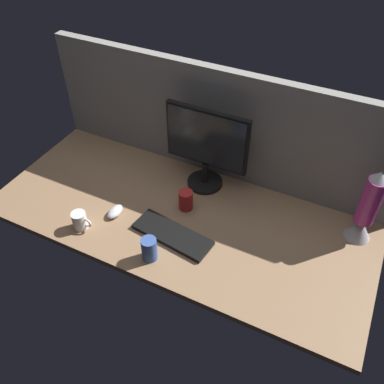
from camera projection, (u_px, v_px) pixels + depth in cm
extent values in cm
cube|color=#8C6B4C|center=(182.00, 216.00, 197.86)|extent=(180.00, 80.00, 3.00)
cube|color=gray|center=(216.00, 123.00, 201.88)|extent=(180.00, 5.00, 57.87)
cylinder|color=black|center=(205.00, 182.00, 212.10)|extent=(18.00, 18.00, 1.80)
cylinder|color=black|center=(205.00, 173.00, 207.76)|extent=(3.20, 3.20, 11.00)
cube|color=black|center=(207.00, 138.00, 194.48)|extent=(41.53, 2.40, 30.09)
cube|color=black|center=(206.00, 140.00, 193.55)|extent=(39.13, 0.60, 27.69)
cube|color=black|center=(172.00, 235.00, 185.73)|extent=(38.36, 17.65, 2.00)
ellipsoid|color=silver|center=(115.00, 212.00, 195.38)|extent=(5.67, 9.64, 3.40)
cylinder|color=#38569E|center=(149.00, 249.00, 173.73)|extent=(6.71, 6.71, 11.12)
cylinder|color=white|center=(80.00, 220.00, 187.41)|extent=(6.65, 6.65, 8.88)
torus|color=white|center=(87.00, 223.00, 185.76)|extent=(4.91, 1.00, 4.91)
cylinder|color=red|center=(186.00, 200.00, 196.34)|extent=(6.90, 6.90, 10.03)
cone|color=#A5A5AD|center=(359.00, 228.00, 182.84)|extent=(11.49, 11.49, 10.45)
cylinder|color=#B2338C|center=(370.00, 201.00, 171.49)|extent=(8.36, 8.36, 22.99)
cone|color=#A5A5AD|center=(381.00, 176.00, 162.27)|extent=(7.52, 7.52, 4.18)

